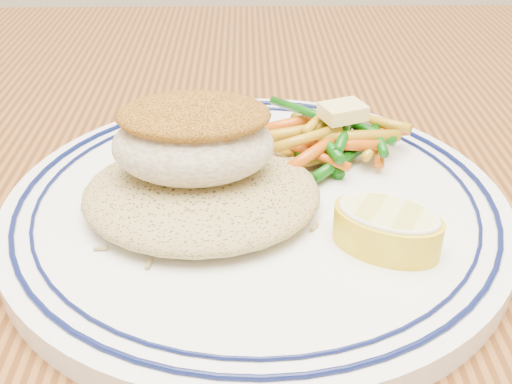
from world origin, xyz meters
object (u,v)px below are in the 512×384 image
object	(u,v)px
dining_table	(309,336)
rice_pilaf	(201,188)
fish_fillet	(193,138)
vegetable_pile	(332,140)
lemon_wedge	(387,227)
plate	(256,207)

from	to	relation	value
dining_table	rice_pilaf	world-z (taller)	rice_pilaf
fish_fillet	vegetable_pile	distance (m)	0.10
dining_table	lemon_wedge	world-z (taller)	lemon_wedge
dining_table	vegetable_pile	bearing A→B (deg)	73.71
lemon_wedge	fish_fillet	bearing A→B (deg)	155.98
lemon_wedge	dining_table	bearing A→B (deg)	120.73
rice_pilaf	vegetable_pile	xyz separation A→B (m)	(0.08, 0.06, 0.00)
plate	lemon_wedge	size ratio (longest dim) A/B	4.06
plate	fish_fillet	xyz separation A→B (m)	(-0.03, -0.00, 0.05)
fish_fillet	lemon_wedge	xyz separation A→B (m)	(0.10, -0.04, -0.03)
rice_pilaf	lemon_wedge	bearing A→B (deg)	-21.89
dining_table	fish_fillet	distance (m)	0.17
dining_table	lemon_wedge	xyz separation A→B (m)	(0.03, -0.05, 0.12)
fish_fillet	lemon_wedge	world-z (taller)	fish_fillet
plate	fish_fillet	bearing A→B (deg)	-176.09
rice_pilaf	vegetable_pile	distance (m)	0.10
plate	vegetable_pile	size ratio (longest dim) A/B	2.79
lemon_wedge	plate	bearing A→B (deg)	144.57
plate	vegetable_pile	bearing A→B (deg)	44.77
rice_pilaf	fish_fillet	world-z (taller)	fish_fillet
dining_table	rice_pilaf	distance (m)	0.14
rice_pilaf	fish_fillet	distance (m)	0.03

